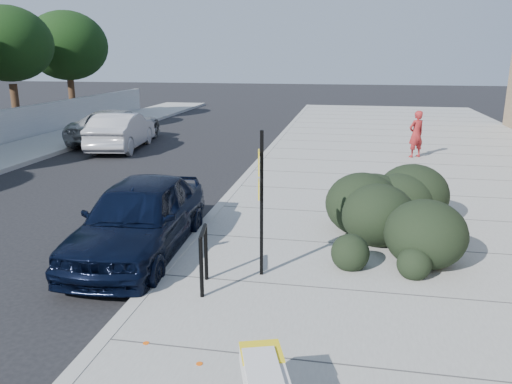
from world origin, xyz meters
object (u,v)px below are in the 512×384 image
at_px(sign_post, 261,195).
at_px(pedestrian, 416,134).
at_px(bike_rack, 204,253).
at_px(wagon_silver, 122,131).
at_px(suv_silver, 117,126).
at_px(sedan_navy, 139,218).

xyz_separation_m(sign_post, pedestrian, (3.72, 10.83, -0.55)).
bearing_deg(sign_post, bike_rack, -150.57).
xyz_separation_m(wagon_silver, suv_silver, (-0.88, 1.39, -0.02)).
bearing_deg(sedan_navy, bike_rack, -43.22).
bearing_deg(sign_post, wagon_silver, 113.97).
bearing_deg(suv_silver, wagon_silver, 122.24).
bearing_deg(pedestrian, wagon_silver, -35.32).
height_order(bike_rack, wagon_silver, wagon_silver).
relative_size(suv_silver, pedestrian, 3.14).
bearing_deg(wagon_silver, bike_rack, 112.93).
bearing_deg(sedan_navy, suv_silver, 114.80).
height_order(sign_post, pedestrian, sign_post).
relative_size(sign_post, wagon_silver, 0.54).
xyz_separation_m(sedan_navy, wagon_silver, (-5.20, 10.34, 0.00)).
relative_size(sedan_navy, pedestrian, 2.61).
height_order(bike_rack, pedestrian, pedestrian).
bearing_deg(sedan_navy, sign_post, -20.33).
bearing_deg(bike_rack, suv_silver, 110.94).
xyz_separation_m(bike_rack, pedestrian, (4.50, 11.49, 0.25)).
relative_size(wagon_silver, pedestrian, 2.70).
relative_size(bike_rack, sedan_navy, 0.22).
distance_m(sign_post, pedestrian, 11.46).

